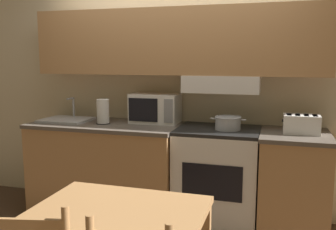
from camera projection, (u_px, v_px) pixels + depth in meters
ground_plane at (179, 206)px, 4.00m from camera, size 16.00×16.00×0.00m
wall_back at (179, 68)px, 3.72m from camera, size 5.23×0.38×2.55m
lower_counter_main at (107, 168)px, 3.81m from camera, size 1.50×0.69×0.93m
lower_counter_right_stub at (293, 185)px, 3.30m from camera, size 0.59×0.69×0.93m
stove_range at (217, 177)px, 3.51m from camera, size 0.75×0.63×0.93m
cooking_pot at (228, 123)px, 3.39m from camera, size 0.32×0.24×0.12m
microwave at (155, 108)px, 3.74m from camera, size 0.48×0.31×0.29m
toaster at (301, 124)px, 3.21m from camera, size 0.31×0.21×0.16m
sink_basin at (66, 119)px, 3.86m from camera, size 0.47×0.41×0.23m
paper_towel_roll at (103, 112)px, 3.69m from camera, size 0.14×0.14×0.24m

